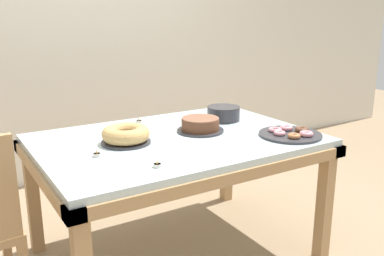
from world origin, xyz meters
name	(u,v)px	position (x,y,z in m)	size (l,w,h in m)	color
ground_plane	(177,253)	(0.00, 0.00, 0.00)	(12.00, 12.00, 0.00)	#997F60
wall_back	(80,25)	(0.00, 1.62, 1.30)	(8.00, 0.10, 2.60)	silver
dining_table	(176,151)	(0.00, 0.00, 0.65)	(1.54, 1.08, 0.73)	silver
cake_chocolate_round	(200,125)	(0.18, 0.02, 0.77)	(0.27, 0.27, 0.08)	#333338
cake_golden_bundt	(126,135)	(-0.29, 0.04, 0.78)	(0.26, 0.26, 0.09)	#333338
pastry_platter	(291,133)	(0.56, -0.32, 0.75)	(0.35, 0.35, 0.04)	#333338
plate_stack	(223,113)	(0.45, 0.17, 0.78)	(0.21, 0.21, 0.09)	#333338
tealight_left_edge	(139,121)	(-0.04, 0.40, 0.74)	(0.04, 0.04, 0.04)	silver
tealight_near_cakes	(97,154)	(-0.49, -0.09, 0.74)	(0.04, 0.04, 0.04)	silver
tealight_near_front	(225,113)	(0.56, 0.30, 0.74)	(0.04, 0.04, 0.04)	silver
tealight_centre	(157,165)	(-0.31, -0.37, 0.74)	(0.04, 0.04, 0.04)	silver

